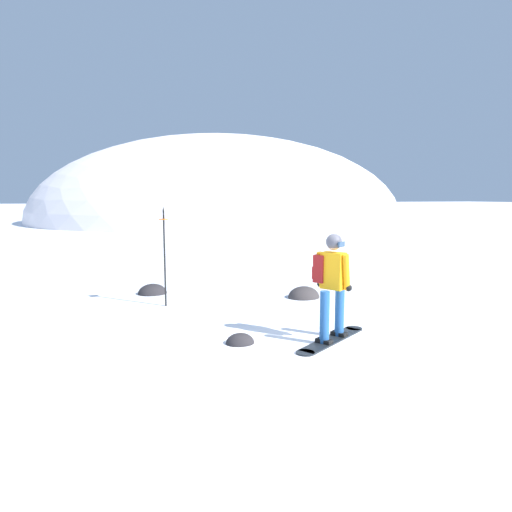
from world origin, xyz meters
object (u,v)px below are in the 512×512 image
at_px(piste_marker_near, 164,250).
at_px(rock_small, 304,298).
at_px(rock_dark, 152,294).
at_px(rock_mid, 240,343).
at_px(snowboarder_main, 331,284).

relative_size(piste_marker_near, rock_small, 2.84).
bearing_deg(rock_small, rock_dark, 154.14).
bearing_deg(piste_marker_near, rock_mid, -75.23).
xyz_separation_m(snowboarder_main, rock_dark, (-2.29, 4.48, -0.92)).
bearing_deg(snowboarder_main, rock_mid, 166.89).
height_order(piste_marker_near, rock_dark, piste_marker_near).
distance_m(snowboarder_main, rock_small, 3.20).
relative_size(piste_marker_near, rock_dark, 3.07).
bearing_deg(rock_mid, rock_small, 48.05).
height_order(snowboarder_main, piste_marker_near, piste_marker_near).
bearing_deg(rock_small, piste_marker_near, 175.38).
distance_m(rock_mid, rock_small, 3.49).
xyz_separation_m(snowboarder_main, piste_marker_near, (-2.16, 3.17, 0.27)).
xyz_separation_m(piste_marker_near, rock_mid, (0.75, -2.84, -1.18)).
bearing_deg(rock_small, rock_mid, -131.95).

